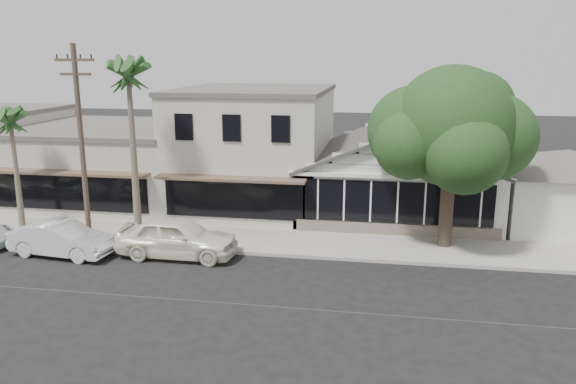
% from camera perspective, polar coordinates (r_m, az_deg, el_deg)
% --- Properties ---
extents(ground, '(140.00, 140.00, 0.00)m').
position_cam_1_polar(ground, '(19.98, -3.48, -11.42)').
color(ground, black).
rests_on(ground, ground).
extents(sidewalk_north, '(90.00, 3.50, 0.15)m').
position_cam_1_polar(sidewalk_north, '(28.50, -16.20, -4.02)').
color(sidewalk_north, '#9E9991').
rests_on(sidewalk_north, ground).
extents(corner_shop, '(10.40, 8.60, 5.10)m').
position_cam_1_polar(corner_shop, '(30.65, 11.00, 2.40)').
color(corner_shop, white).
rests_on(corner_shop, ground).
extents(side_cottage, '(6.00, 6.00, 3.00)m').
position_cam_1_polar(side_cottage, '(31.24, 26.14, -0.65)').
color(side_cottage, white).
rests_on(side_cottage, ground).
extents(row_building_near, '(8.00, 10.00, 6.50)m').
position_cam_1_polar(row_building_near, '(32.35, -3.32, 4.35)').
color(row_building_near, '#B9B6A7').
rests_on(row_building_near, ground).
extents(row_building_midnear, '(10.00, 10.00, 4.20)m').
position_cam_1_polar(row_building_midnear, '(35.65, -17.55, 2.72)').
color(row_building_midnear, beige).
rests_on(row_building_midnear, ground).
extents(utility_pole, '(1.80, 0.24, 9.00)m').
position_cam_1_polar(utility_pole, '(26.61, -20.26, 4.88)').
color(utility_pole, brown).
rests_on(utility_pole, ground).
extents(car_0, '(5.21, 2.12, 1.77)m').
position_cam_1_polar(car_0, '(24.65, -11.19, -4.51)').
color(car_0, white).
rests_on(car_0, ground).
extents(car_1, '(4.67, 2.03, 1.50)m').
position_cam_1_polar(car_1, '(26.28, -22.01, -4.45)').
color(car_1, silver).
rests_on(car_1, ground).
extents(shade_tree, '(7.34, 6.64, 8.14)m').
position_cam_1_polar(shade_tree, '(25.47, 16.11, 6.13)').
color(shade_tree, '#3F3326').
rests_on(shade_tree, ground).
extents(palm_east, '(3.19, 3.19, 8.87)m').
position_cam_1_polar(palm_east, '(26.43, -15.91, 11.35)').
color(palm_east, '#726651').
rests_on(palm_east, ground).
extents(palm_mid, '(2.19, 2.19, 6.43)m').
position_cam_1_polar(palm_mid, '(30.30, -26.37, 6.59)').
color(palm_mid, '#726651').
rests_on(palm_mid, ground).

